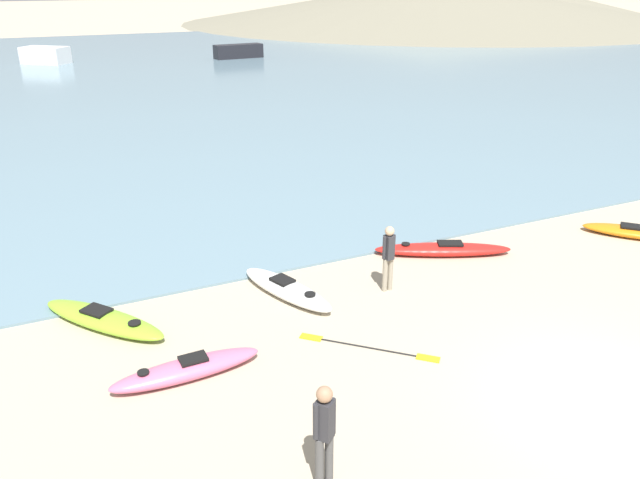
{
  "coord_description": "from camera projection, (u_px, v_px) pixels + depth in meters",
  "views": [
    {
      "loc": [
        -8.08,
        -5.71,
        6.67
      ],
      "look_at": [
        -1.88,
        7.44,
        0.5
      ],
      "focal_mm": 35.0,
      "sensor_mm": 36.0,
      "label": 1
    }
  ],
  "objects": [
    {
      "name": "bay_water",
      "position": [
        142.0,
        74.0,
        45.52
      ],
      "size": [
        160.0,
        70.0,
        0.06
      ],
      "primitive_type": "cube",
      "color": "slate",
      "rests_on": "ground_plane"
    },
    {
      "name": "loose_paddle",
      "position": [
        368.0,
        347.0,
        12.09
      ],
      "size": [
        2.14,
        2.05,
        0.03
      ],
      "color": "black",
      "rests_on": "ground_plane"
    },
    {
      "name": "person_near_foreground",
      "position": [
        324.0,
        431.0,
        8.49
      ],
      "size": [
        0.34,
        0.3,
        1.67
      ],
      "color": "#4C4C4C",
      "rests_on": "ground_plane"
    },
    {
      "name": "kayak_on_sand_3",
      "position": [
        187.0,
        369.0,
        11.16
      ],
      "size": [
        2.75,
        0.68,
        0.38
      ],
      "color": "#E5668C",
      "rests_on": "ground_plane"
    },
    {
      "name": "person_near_waterline",
      "position": [
        389.0,
        254.0,
        13.98
      ],
      "size": [
        0.32,
        0.23,
        1.57
      ],
      "color": "gray",
      "rests_on": "ground_plane"
    },
    {
      "name": "kayak_on_sand_2",
      "position": [
        635.0,
        232.0,
        17.2
      ],
      "size": [
        2.37,
        2.49,
        0.32
      ],
      "color": "orange",
      "rests_on": "ground_plane"
    },
    {
      "name": "moored_boat_4",
      "position": [
        238.0,
        51.0,
        53.8
      ],
      "size": [
        4.25,
        1.55,
        1.15
      ],
      "color": "black",
      "rests_on": "bay_water"
    },
    {
      "name": "ground_plane",
      "position": [
        608.0,
        404.0,
        10.53
      ],
      "size": [
        400.0,
        400.0,
        0.0
      ],
      "primitive_type": "plane",
      "color": "tan"
    },
    {
      "name": "far_hill_left",
      "position": [
        435.0,
        1.0,
        95.64
      ],
      "size": [
        77.02,
        77.02,
        6.09
      ],
      "primitive_type": "cone",
      "color": "gray",
      "rests_on": "ground_plane"
    },
    {
      "name": "kayak_on_sand_1",
      "position": [
        103.0,
        319.0,
        12.83
      ],
      "size": [
        2.5,
        2.98,
        0.34
      ],
      "color": "#8CCC2D",
      "rests_on": "ground_plane"
    },
    {
      "name": "moored_boat_3",
      "position": [
        45.0,
        55.0,
        50.38
      ],
      "size": [
        3.93,
        3.72,
        1.31
      ],
      "color": "white",
      "rests_on": "bay_water"
    },
    {
      "name": "kayak_on_sand_0",
      "position": [
        287.0,
        289.0,
        14.03
      ],
      "size": [
        1.56,
        2.89,
        0.37
      ],
      "color": "white",
      "rests_on": "ground_plane"
    },
    {
      "name": "kayak_on_sand_4",
      "position": [
        443.0,
        249.0,
        16.08
      ],
      "size": [
        3.46,
        2.05,
        0.35
      ],
      "color": "red",
      "rests_on": "ground_plane"
    }
  ]
}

